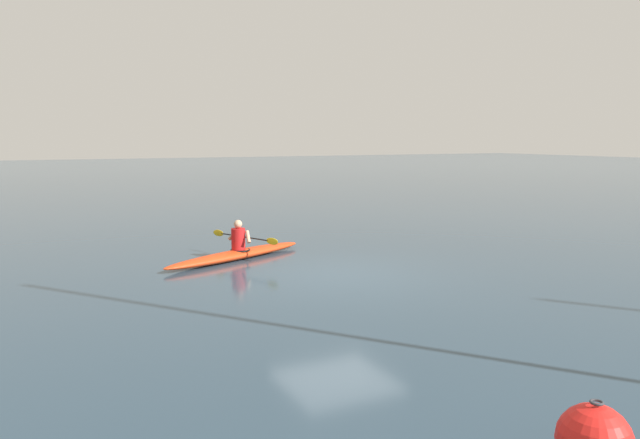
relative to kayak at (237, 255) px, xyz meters
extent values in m
plane|color=#283D4C|center=(-1.45, 2.68, -0.12)|extent=(160.00, 160.00, 0.00)
ellipsoid|color=red|center=(0.00, 0.00, 0.00)|extent=(4.27, 2.27, 0.24)
torus|color=black|center=(-0.11, -0.05, 0.10)|extent=(0.67, 0.67, 0.04)
cylinder|color=black|center=(-1.21, -0.53, 0.11)|extent=(0.18, 0.18, 0.02)
cylinder|color=red|center=(-0.06, -0.03, 0.39)|extent=(0.35, 0.35, 0.54)
sphere|color=tan|center=(-0.06, -0.03, 0.77)|extent=(0.21, 0.21, 0.21)
cylinder|color=black|center=(-0.24, -0.10, 0.42)|extent=(0.83, 1.85, 0.03)
ellipsoid|color=gold|center=(0.16, -1.02, 0.42)|extent=(0.20, 0.38, 0.17)
ellipsoid|color=gold|center=(-0.64, 0.81, 0.42)|extent=(0.20, 0.38, 0.17)
cylinder|color=tan|center=(-0.02, -0.31, 0.47)|extent=(0.27, 0.24, 0.34)
cylinder|color=tan|center=(-0.24, 0.20, 0.47)|extent=(0.15, 0.32, 0.34)
torus|color=#333338|center=(0.26, 10.78, 0.58)|extent=(0.12, 0.12, 0.02)
camera|label=1|loc=(4.74, 14.20, 2.93)|focal=33.46mm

